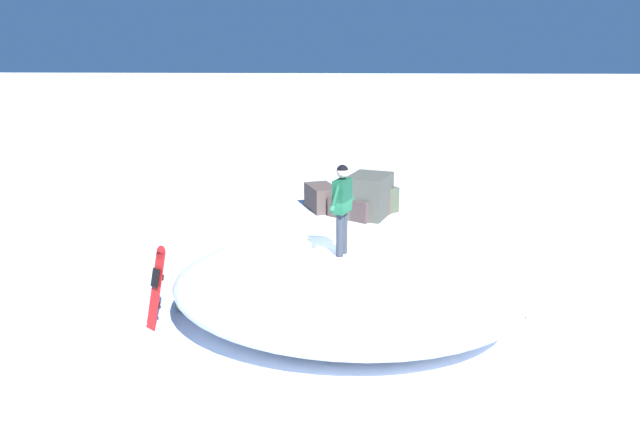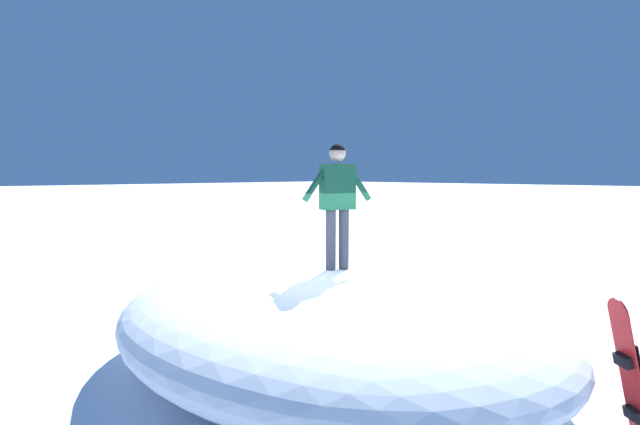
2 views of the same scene
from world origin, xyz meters
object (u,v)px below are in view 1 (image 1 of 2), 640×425
object	(u,v)px
snowboard_primary_upright	(157,286)
backpack_far	(509,312)
snowboarder_standing	(342,201)
backpack_near	(185,300)

from	to	relation	value
snowboard_primary_upright	backpack_far	size ratio (longest dim) A/B	2.53
snowboarder_standing	snowboard_primary_upright	world-z (taller)	snowboarder_standing
backpack_near	backpack_far	world-z (taller)	backpack_near
snowboarder_standing	backpack_far	xyz separation A→B (m)	(-0.29, 3.34, -2.31)
snowboarder_standing	backpack_far	size ratio (longest dim) A/B	2.74
backpack_near	snowboard_primary_upright	bearing A→B (deg)	-21.47
snowboard_primary_upright	backpack_far	bearing A→B (deg)	95.07
backpack_near	snowboarder_standing	bearing A→B (deg)	81.72
snowboard_primary_upright	backpack_near	size ratio (longest dim) A/B	2.56
snowboard_primary_upright	backpack_far	world-z (taller)	snowboard_primary_upright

